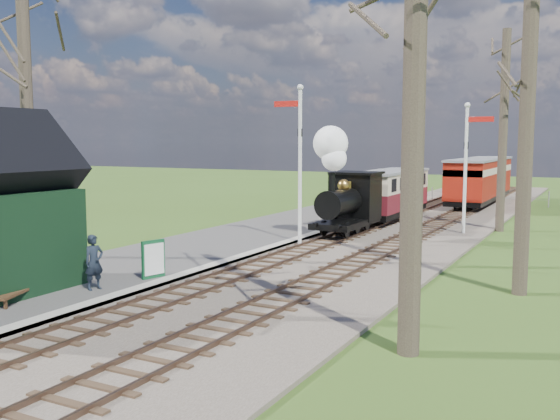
{
  "coord_description": "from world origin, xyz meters",
  "views": [
    {
      "loc": [
        9.74,
        -5.46,
        4.1
      ],
      "look_at": [
        -0.71,
        14.38,
        1.6
      ],
      "focal_mm": 40.0,
      "sensor_mm": 36.0,
      "label": 1
    }
  ],
  "objects": [
    {
      "name": "bench",
      "position": [
        -2.97,
        4.58,
        0.6
      ],
      "size": [
        0.92,
        1.53,
        0.84
      ],
      "color": "#3F2816",
      "rests_on": "platform"
    },
    {
      "name": "platform",
      "position": [
        -3.5,
        14.0,
        0.1
      ],
      "size": [
        5.0,
        44.0,
        0.2
      ],
      "primitive_type": "cube",
      "color": "#474442",
      "rests_on": "ground"
    },
    {
      "name": "track_near",
      "position": [
        0.0,
        22.0,
        0.1
      ],
      "size": [
        1.6,
        60.0,
        0.15
      ],
      "color": "brown",
      "rests_on": "ground"
    },
    {
      "name": "coach",
      "position": [
        0.0,
        25.04,
        1.52
      ],
      "size": [
        2.1,
        7.19,
        2.21
      ],
      "color": "black",
      "rests_on": "ground"
    },
    {
      "name": "track_far",
      "position": [
        2.6,
        22.0,
        0.1
      ],
      "size": [
        1.6,
        60.0,
        0.15
      ],
      "color": "brown",
      "rests_on": "ground"
    },
    {
      "name": "ballast_bed",
      "position": [
        1.3,
        22.0,
        0.05
      ],
      "size": [
        8.0,
        60.0,
        0.1
      ],
      "primitive_type": "cube",
      "color": "brown",
      "rests_on": "ground"
    },
    {
      "name": "bare_trees",
      "position": [
        1.33,
        10.1,
        5.21
      ],
      "size": [
        15.51,
        22.39,
        12.0
      ],
      "color": "#382D23",
      "rests_on": "ground"
    },
    {
      "name": "semaphore_near",
      "position": [
        -0.77,
        16.0,
        3.62
      ],
      "size": [
        1.22,
        0.24,
        6.22
      ],
      "color": "silver",
      "rests_on": "ground"
    },
    {
      "name": "distant_hills",
      "position": [
        1.4,
        64.38,
        -16.21
      ],
      "size": [
        114.4,
        48.0,
        22.02
      ],
      "color": "#385B23",
      "rests_on": "ground"
    },
    {
      "name": "person",
      "position": [
        -2.07,
        6.49,
        0.93
      ],
      "size": [
        0.48,
        0.61,
        1.46
      ],
      "primitive_type": "imported",
      "rotation": [
        0.0,
        0.0,
        1.3
      ],
      "color": "black",
      "rests_on": "platform"
    },
    {
      "name": "red_carriage_a",
      "position": [
        2.6,
        32.53,
        1.65
      ],
      "size": [
        2.3,
        5.69,
        2.42
      ],
      "color": "black",
      "rests_on": "ground"
    },
    {
      "name": "fence_line",
      "position": [
        0.3,
        36.0,
        0.55
      ],
      "size": [
        12.6,
        0.08,
        1.0
      ],
      "color": "slate",
      "rests_on": "ground"
    },
    {
      "name": "locomotive",
      "position": [
        -0.01,
        18.98,
        2.07
      ],
      "size": [
        1.8,
        4.2,
        4.49
      ],
      "color": "black",
      "rests_on": "ground"
    },
    {
      "name": "red_carriage_b",
      "position": [
        2.6,
        38.03,
        1.65
      ],
      "size": [
        2.3,
        5.69,
        2.42
      ],
      "color": "black",
      "rests_on": "ground"
    },
    {
      "name": "coping_strip",
      "position": [
        -1.2,
        14.0,
        0.1
      ],
      "size": [
        0.4,
        44.0,
        0.21
      ],
      "primitive_type": "cube",
      "color": "#B2AD9E",
      "rests_on": "ground"
    },
    {
      "name": "sign_board",
      "position": [
        -1.6,
        8.32,
        0.75
      ],
      "size": [
        0.29,
        0.74,
        1.09
      ],
      "color": "#0F4925",
      "rests_on": "platform"
    },
    {
      "name": "semaphore_far",
      "position": [
        4.37,
        22.0,
        3.35
      ],
      "size": [
        1.22,
        0.24,
        5.72
      ],
      "color": "silver",
      "rests_on": "ground"
    }
  ]
}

